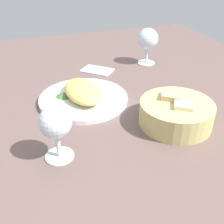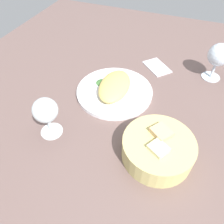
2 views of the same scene
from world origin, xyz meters
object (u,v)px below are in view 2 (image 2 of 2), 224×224
Objects in this scene: bread_basket at (158,148)px; wine_glass_near at (46,112)px; wine_glass_far at (219,56)px; plate at (115,91)px; folded_napkin at (157,67)px.

wine_glass_near is (3.23, -30.53, 5.24)cm from bread_basket.
wine_glass_near is 60.95cm from wine_glass_far.
plate is at bearing 153.97° from wine_glass_near.
wine_glass_far is at bearing 164.71° from bread_basket.
bread_basket is 31.14cm from wine_glass_near.
wine_glass_far is at bearing 125.19° from plate.
plate is 26.49cm from wine_glass_near.
bread_basket is 43.07cm from wine_glass_far.
wine_glass_far is at bearing 46.29° from folded_napkin.
bread_basket reaches higher than folded_napkin.
bread_basket reaches higher than plate.
wine_glass_near reaches higher than bread_basket.
plate is 1.92× the size of wine_glass_far.
wine_glass_far reaches higher than folded_napkin.
wine_glass_near is at bearing -73.13° from folded_napkin.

